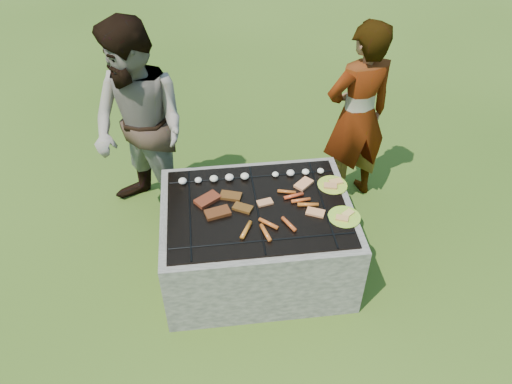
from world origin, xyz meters
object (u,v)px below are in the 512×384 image
at_px(cook, 357,117).
at_px(fire_pit, 257,241).
at_px(plate_near, 344,217).
at_px(plate_far, 332,185).
at_px(bystander, 140,130).

bearing_deg(cook, fire_pit, 26.58).
bearing_deg(plate_near, fire_pit, 163.35).
relative_size(fire_pit, cook, 0.83).
relative_size(plate_far, bystander, 0.15).
height_order(plate_near, cook, cook).
bearing_deg(plate_far, cook, 61.51).
xyz_separation_m(cook, bystander, (-1.67, -0.06, 0.05)).
bearing_deg(plate_near, bystander, 147.02).
bearing_deg(plate_far, fire_pit, -163.72).
bearing_deg(plate_far, bystander, 158.10).
xyz_separation_m(plate_near, bystander, (-1.34, 0.87, 0.22)).
xyz_separation_m(plate_near, cook, (0.33, 0.93, 0.17)).
xyz_separation_m(fire_pit, plate_near, (0.56, -0.17, 0.33)).
bearing_deg(bystander, plate_far, 21.74).
relative_size(plate_near, bystander, 0.16).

